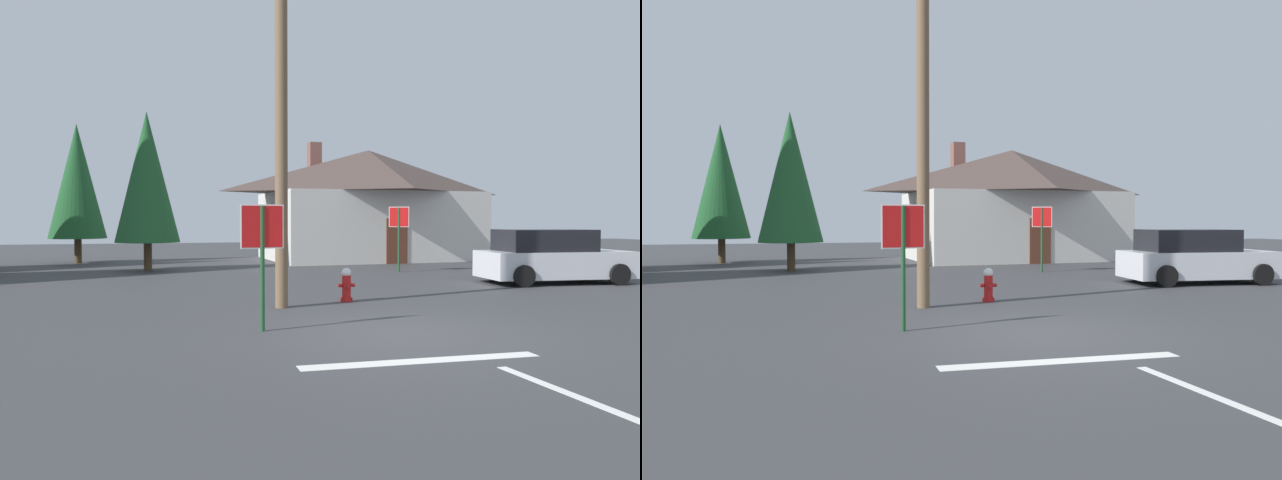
{
  "view_description": "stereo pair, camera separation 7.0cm",
  "coord_description": "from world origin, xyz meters",
  "views": [
    {
      "loc": [
        -3.92,
        -9.32,
        1.95
      ],
      "look_at": [
        -0.25,
        4.52,
        1.44
      ],
      "focal_mm": 32.87,
      "sensor_mm": 36.0,
      "label": 1
    },
    {
      "loc": [
        -3.85,
        -9.34,
        1.95
      ],
      "look_at": [
        -0.25,
        4.52,
        1.44
      ],
      "focal_mm": 32.87,
      "sensor_mm": 36.0,
      "label": 2
    }
  ],
  "objects": [
    {
      "name": "ground_plane",
      "position": [
        0.0,
        0.0,
        -0.05
      ],
      "size": [
        80.0,
        80.0,
        0.1
      ],
      "primitive_type": "cube",
      "color": "#38383A"
    },
    {
      "name": "lane_stop_bar",
      "position": [
        -0.51,
        -1.96,
        0.0
      ],
      "size": [
        3.49,
        0.35,
        0.01
      ],
      "primitive_type": "cube",
      "rotation": [
        0.0,
        0.0,
        -0.01
      ],
      "color": "silver",
      "rests_on": "ground"
    },
    {
      "name": "lane_center_stripe",
      "position": [
        0.47,
        -4.33,
        0.0
      ],
      "size": [
        0.37,
        3.61,
        0.01
      ],
      "primitive_type": "cube",
      "rotation": [
        0.0,
        0.0,
        1.63
      ],
      "color": "silver",
      "rests_on": "ground"
    },
    {
      "name": "stop_sign_near",
      "position": [
        -2.29,
        0.74,
        1.58
      ],
      "size": [
        0.77,
        0.08,
        2.21
      ],
      "color": "#1E4C28",
      "rests_on": "ground"
    },
    {
      "name": "fire_hydrant",
      "position": [
        0.24,
        3.89,
        0.39
      ],
      "size": [
        0.4,
        0.34,
        0.8
      ],
      "color": "red",
      "rests_on": "ground"
    },
    {
      "name": "utility_pole",
      "position": [
        -1.44,
        3.32,
        4.57
      ],
      "size": [
        1.6,
        0.28,
        8.79
      ],
      "color": "brown",
      "rests_on": "ground"
    },
    {
      "name": "stop_sign_far",
      "position": [
        4.42,
        10.77,
        1.72
      ],
      "size": [
        0.64,
        0.42,
        2.41
      ],
      "color": "#1E4C28",
      "rests_on": "ground"
    },
    {
      "name": "house",
      "position": [
        5.73,
        17.83,
        2.76
      ],
      "size": [
        10.72,
        7.57,
        5.74
      ],
      "color": "beige",
      "rests_on": "ground"
    },
    {
      "name": "parked_car",
      "position": [
        7.51,
        6.14,
        0.78
      ],
      "size": [
        4.63,
        2.37,
        1.64
      ],
      "color": "silver",
      "rests_on": "ground"
    },
    {
      "name": "pine_tree_tall_left",
      "position": [
        -7.64,
        18.35,
        3.62
      ],
      "size": [
        2.46,
        2.46,
        6.15
      ],
      "color": "#4C3823",
      "rests_on": "ground"
    },
    {
      "name": "pine_tree_far_center",
      "position": [
        -4.55,
        13.72,
        3.54
      ],
      "size": [
        2.41,
        2.41,
        6.01
      ],
      "color": "#4C3823",
      "rests_on": "ground"
    }
  ]
}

